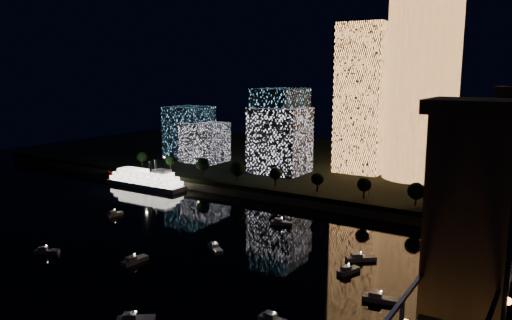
% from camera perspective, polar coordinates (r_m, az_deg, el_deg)
% --- Properties ---
extents(ground, '(520.00, 520.00, 0.00)m').
position_cam_1_polar(ground, '(132.50, -6.07, -13.92)').
color(ground, black).
rests_on(ground, ground).
extents(far_bank, '(420.00, 160.00, 5.00)m').
position_cam_1_polar(far_bank, '(270.27, 15.53, -1.25)').
color(far_bank, black).
rests_on(far_bank, ground).
extents(seawall, '(420.00, 6.00, 3.00)m').
position_cam_1_polar(seawall, '(198.93, 8.84, -5.29)').
color(seawall, '#6B5E4C').
rests_on(seawall, ground).
extents(tower_cylindrical, '(34.00, 34.00, 89.46)m').
position_cam_1_polar(tower_cylindrical, '(239.78, 18.47, 8.61)').
color(tower_cylindrical, '#EF964C').
rests_on(tower_cylindrical, far_bank).
extents(tower_rectangular, '(22.53, 22.53, 71.68)m').
position_cam_1_polar(tower_rectangular, '(250.06, 12.22, 6.87)').
color(tower_rectangular, '#EF964C').
rests_on(tower_rectangular, far_bank).
extents(midrise_blocks, '(87.18, 30.12, 40.75)m').
position_cam_1_polar(midrise_blocks, '(259.06, -1.13, 2.88)').
color(midrise_blocks, silver).
rests_on(midrise_blocks, far_bank).
extents(truss_bridge, '(13.00, 266.00, 50.00)m').
position_cam_1_polar(truss_bridge, '(105.43, 24.74, -11.72)').
color(truss_bridge, navy).
rests_on(truss_bridge, ground).
extents(riverboat, '(45.69, 9.89, 13.74)m').
position_cam_1_polar(riverboat, '(242.58, -12.86, -2.15)').
color(riverboat, silver).
rests_on(riverboat, ground).
extents(motorboats, '(114.33, 84.14, 2.78)m').
position_cam_1_polar(motorboats, '(143.45, -2.53, -11.60)').
color(motorboats, silver).
rests_on(motorboats, ground).
extents(esplanade_trees, '(165.37, 6.96, 8.98)m').
position_cam_1_polar(esplanade_trees, '(215.05, 2.33, -1.57)').
color(esplanade_trees, black).
rests_on(esplanade_trees, far_bank).
extents(street_lamps, '(132.70, 0.70, 5.65)m').
position_cam_1_polar(street_lamps, '(222.61, 2.12, -1.54)').
color(street_lamps, black).
rests_on(street_lamps, far_bank).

